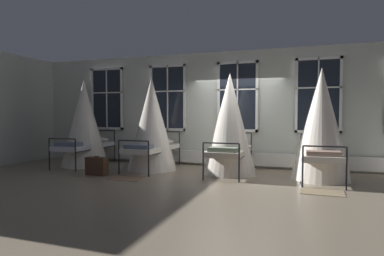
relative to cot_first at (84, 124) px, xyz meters
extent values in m
plane|color=gray|center=(4.28, 0.00, -1.21)|extent=(24.00, 24.00, 0.00)
cube|color=#B2B7AD|center=(4.28, 1.26, 0.44)|extent=(13.00, 0.10, 3.30)
cube|color=black|center=(0.02, 1.15, 0.79)|extent=(1.16, 0.02, 1.98)
cube|color=silver|center=(0.02, 1.15, -0.17)|extent=(1.16, 0.06, 0.07)
cube|color=silver|center=(0.02, 1.15, 1.74)|extent=(1.16, 0.06, 0.07)
cube|color=silver|center=(-0.52, 1.15, 0.79)|extent=(0.07, 0.06, 1.98)
cube|color=silver|center=(0.57, 1.15, 0.79)|extent=(0.07, 0.06, 1.98)
cube|color=silver|center=(0.02, 1.15, 0.79)|extent=(0.04, 0.06, 1.98)
cube|color=silver|center=(0.02, 1.15, 0.98)|extent=(1.16, 0.06, 0.04)
cube|color=black|center=(2.15, 1.15, 0.79)|extent=(1.16, 0.02, 1.98)
cube|color=silver|center=(2.15, 1.15, -0.17)|extent=(1.16, 0.06, 0.07)
cube|color=silver|center=(2.15, 1.15, 1.74)|extent=(1.16, 0.06, 0.07)
cube|color=silver|center=(1.61, 1.15, 0.79)|extent=(0.07, 0.06, 1.98)
cube|color=silver|center=(2.70, 1.15, 0.79)|extent=(0.07, 0.06, 1.98)
cube|color=silver|center=(2.15, 1.15, 0.79)|extent=(0.04, 0.06, 1.98)
cube|color=silver|center=(2.15, 1.15, 0.98)|extent=(1.16, 0.06, 0.04)
cube|color=black|center=(4.28, 1.15, 0.79)|extent=(1.16, 0.02, 1.98)
cube|color=silver|center=(4.28, 1.15, -0.17)|extent=(1.16, 0.06, 0.07)
cube|color=silver|center=(4.28, 1.15, 1.74)|extent=(1.16, 0.06, 0.07)
cube|color=silver|center=(3.74, 1.15, 0.79)|extent=(0.07, 0.06, 1.98)
cube|color=silver|center=(4.83, 1.15, 0.79)|extent=(0.07, 0.06, 1.98)
cube|color=silver|center=(4.28, 1.15, 0.79)|extent=(0.04, 0.06, 1.98)
cube|color=silver|center=(4.28, 1.15, 0.98)|extent=(1.16, 0.06, 0.04)
cube|color=black|center=(6.41, 1.15, 0.79)|extent=(1.16, 0.02, 1.98)
cube|color=silver|center=(6.41, 1.15, -0.17)|extent=(1.16, 0.06, 0.07)
cube|color=silver|center=(6.41, 1.15, 1.74)|extent=(1.16, 0.06, 0.07)
cube|color=silver|center=(5.87, 1.15, 0.79)|extent=(0.07, 0.06, 1.98)
cube|color=silver|center=(6.96, 1.15, 0.79)|extent=(0.07, 0.06, 1.98)
cube|color=silver|center=(6.41, 1.15, 0.79)|extent=(0.04, 0.06, 1.98)
cube|color=silver|center=(6.41, 1.15, 0.98)|extent=(1.16, 0.06, 0.04)
cube|color=silver|center=(4.28, 1.13, -0.96)|extent=(9.12, 0.10, 0.36)
cylinder|color=black|center=(-0.44, 0.97, -0.72)|extent=(0.04, 0.04, 0.99)
cylinder|color=black|center=(0.38, 0.99, -0.72)|extent=(0.04, 0.04, 0.99)
cylinder|color=black|center=(-0.38, -1.00, -0.78)|extent=(0.04, 0.04, 0.86)
cylinder|color=black|center=(0.44, -0.97, -0.78)|extent=(0.04, 0.04, 0.86)
cylinder|color=black|center=(-0.41, -0.01, -0.71)|extent=(0.09, 1.97, 0.03)
cylinder|color=black|center=(0.41, 0.01, -0.71)|extent=(0.09, 1.97, 0.03)
cylinder|color=black|center=(-0.03, 0.98, -0.23)|extent=(0.82, 0.06, 0.03)
cylinder|color=black|center=(0.03, -0.98, -0.36)|extent=(0.82, 0.06, 0.03)
cube|color=silver|center=(0.00, 0.00, -0.64)|extent=(0.90, 2.01, 0.13)
ellipsoid|color=silver|center=(-0.02, 0.74, -0.51)|extent=(0.64, 0.42, 0.14)
cube|color=slate|center=(0.02, -0.72, -0.53)|extent=(0.69, 0.38, 0.10)
cone|color=silver|center=(0.00, 0.00, 0.04)|extent=(1.34, 1.34, 2.50)
cylinder|color=black|center=(1.76, 1.01, -0.72)|extent=(0.04, 0.04, 0.99)
cylinder|color=black|center=(2.59, 1.00, -0.72)|extent=(0.04, 0.04, 0.99)
cylinder|color=black|center=(1.72, -0.95, -0.78)|extent=(0.04, 0.04, 0.86)
cylinder|color=black|center=(2.54, -0.97, -0.78)|extent=(0.04, 0.04, 0.86)
cylinder|color=black|center=(1.74, 0.03, -0.71)|extent=(0.08, 1.97, 0.03)
cylinder|color=black|center=(2.56, 0.01, -0.71)|extent=(0.08, 1.97, 0.03)
cylinder|color=black|center=(2.17, 1.01, -0.23)|extent=(0.82, 0.05, 0.03)
cylinder|color=black|center=(2.13, -0.96, -0.36)|extent=(0.82, 0.05, 0.03)
cube|color=silver|center=(2.15, 0.02, -0.64)|extent=(0.89, 2.00, 0.13)
ellipsoid|color=beige|center=(2.17, 0.77, -0.51)|extent=(0.64, 0.41, 0.14)
cube|color=slate|center=(2.13, -0.70, -0.53)|extent=(0.69, 0.38, 0.10)
cone|color=silver|center=(2.15, 0.02, 0.04)|extent=(1.34, 1.34, 2.50)
cylinder|color=black|center=(3.87, 1.02, -0.72)|extent=(0.04, 0.04, 0.99)
cylinder|color=black|center=(4.70, 1.04, -0.72)|extent=(0.04, 0.04, 0.99)
cylinder|color=black|center=(3.90, -0.94, -0.78)|extent=(0.04, 0.04, 0.86)
cylinder|color=black|center=(4.72, -0.93, -0.78)|extent=(0.04, 0.04, 0.86)
cylinder|color=black|center=(3.89, 0.04, -0.71)|extent=(0.06, 1.97, 0.03)
cylinder|color=black|center=(4.71, 0.05, -0.71)|extent=(0.06, 1.97, 0.03)
cylinder|color=black|center=(4.29, 1.03, -0.23)|extent=(0.82, 0.04, 0.03)
cylinder|color=black|center=(4.31, -0.94, -0.36)|extent=(0.82, 0.04, 0.03)
cube|color=beige|center=(4.30, 0.05, -0.64)|extent=(0.87, 2.00, 0.13)
ellipsoid|color=beige|center=(4.29, 0.79, -0.51)|extent=(0.64, 0.41, 0.14)
cube|color=slate|center=(4.31, -0.68, -0.53)|extent=(0.68, 0.37, 0.10)
cone|color=silver|center=(4.30, 0.05, 0.05)|extent=(1.34, 1.34, 2.53)
cylinder|color=black|center=(6.00, 0.96, -0.72)|extent=(0.04, 0.04, 0.99)
cylinder|color=black|center=(6.83, 0.98, -0.72)|extent=(0.04, 0.04, 0.99)
cylinder|color=black|center=(6.05, -1.01, -0.78)|extent=(0.04, 0.04, 0.86)
cylinder|color=black|center=(6.87, -0.98, -0.78)|extent=(0.04, 0.04, 0.86)
cylinder|color=black|center=(6.03, -0.02, -0.71)|extent=(0.08, 1.97, 0.03)
cylinder|color=black|center=(6.85, 0.00, -0.71)|extent=(0.08, 1.97, 0.03)
cylinder|color=black|center=(6.41, 0.97, -0.23)|extent=(0.82, 0.05, 0.03)
cylinder|color=black|center=(6.46, -1.00, -0.36)|extent=(0.82, 0.05, 0.03)
cube|color=silver|center=(6.44, -0.01, -0.64)|extent=(0.89, 2.01, 0.13)
ellipsoid|color=silver|center=(6.42, 0.73, -0.51)|extent=(0.64, 0.42, 0.14)
cube|color=gray|center=(6.45, -0.74, -0.53)|extent=(0.69, 0.38, 0.10)
cone|color=silver|center=(6.44, -0.01, 0.07)|extent=(1.34, 1.34, 2.57)
cube|color=brown|center=(2.15, -1.34, -1.21)|extent=(0.82, 0.58, 0.01)
cube|color=#8E7A5B|center=(6.41, -1.34, -1.21)|extent=(0.81, 0.58, 0.01)
cube|color=#472D1E|center=(1.23, -1.18, -0.99)|extent=(0.57, 0.24, 0.44)
cube|color=tan|center=(1.23, -1.08, -0.99)|extent=(0.50, 0.04, 0.03)
torus|color=#472D1E|center=(1.23, -1.18, -0.76)|extent=(0.15, 0.15, 0.02)
camera|label=1|loc=(6.04, -8.08, 0.29)|focal=30.79mm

